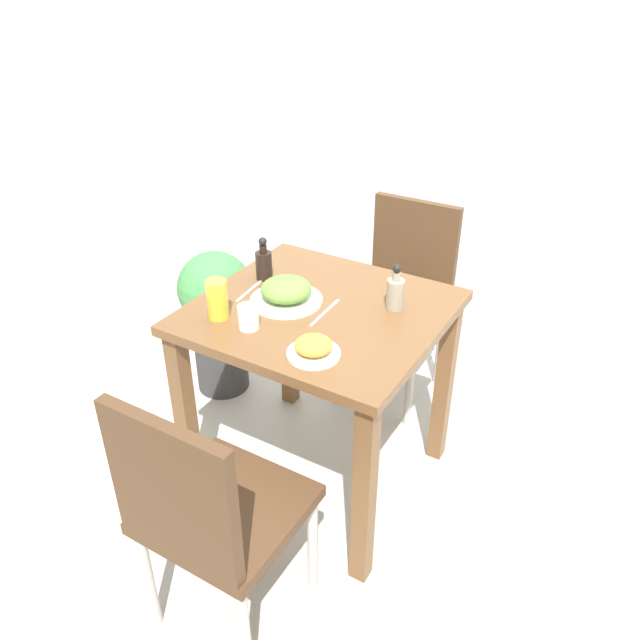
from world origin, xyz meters
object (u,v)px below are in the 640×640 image
object	(u,v)px
chair_far	(401,290)
food_plate	(286,292)
juice_glass	(217,299)
condiment_bottle	(264,263)
drink_cup	(248,317)
sauce_bottle	(395,292)
potted_plant_left	(217,311)
side_plate	(314,348)
chair_near	(207,510)

from	to	relation	value
chair_far	food_plate	xyz separation A→B (m)	(-0.12, -0.75, 0.30)
juice_glass	condiment_bottle	xyz separation A→B (m)	(-0.03, 0.31, -0.01)
food_plate	juice_glass	size ratio (longest dim) A/B	1.88
drink_cup	sauce_bottle	bearing A→B (deg)	45.90
food_plate	potted_plant_left	world-z (taller)	food_plate
side_plate	sauce_bottle	world-z (taller)	sauce_bottle
side_plate	condiment_bottle	xyz separation A→B (m)	(-0.43, 0.35, 0.04)
chair_far	potted_plant_left	size ratio (longest dim) A/B	1.28
food_plate	drink_cup	size ratio (longest dim) A/B	3.12
food_plate	juice_glass	world-z (taller)	juice_glass
juice_glass	side_plate	bearing A→B (deg)	-4.89
chair_far	potted_plant_left	distance (m)	0.84
condiment_bottle	food_plate	bearing A→B (deg)	-32.43
food_plate	drink_cup	xyz separation A→B (m)	(-0.01, -0.21, 0.00)
chair_near	side_plate	distance (m)	0.55
drink_cup	chair_far	bearing A→B (deg)	82.49
food_plate	side_plate	size ratio (longest dim) A/B	1.53
condiment_bottle	chair_near	bearing A→B (deg)	-65.84
food_plate	drink_cup	bearing A→B (deg)	-92.19
chair_far	drink_cup	size ratio (longest dim) A/B	11.03
side_plate	condiment_bottle	distance (m)	0.55
chair_far	drink_cup	world-z (taller)	chair_far
side_plate	drink_cup	distance (m)	0.27
drink_cup	potted_plant_left	world-z (taller)	drink_cup
sauce_bottle	condiment_bottle	distance (m)	0.52
drink_cup	condiment_bottle	distance (m)	0.36
side_plate	drink_cup	world-z (taller)	drink_cup
food_plate	sauce_bottle	size ratio (longest dim) A/B	1.53
chair_near	condiment_bottle	world-z (taller)	condiment_bottle
chair_far	side_plate	world-z (taller)	chair_far
side_plate	juice_glass	size ratio (longest dim) A/B	1.23
sauce_bottle	potted_plant_left	xyz separation A→B (m)	(-0.93, 0.14, -0.42)
chair_far	chair_near	bearing A→B (deg)	-86.98
food_plate	sauce_bottle	world-z (taller)	sauce_bottle
condiment_bottle	sauce_bottle	bearing A→B (deg)	5.18
side_plate	sauce_bottle	bearing A→B (deg)	77.42
chair_far	potted_plant_left	xyz separation A→B (m)	(-0.70, -0.46, -0.09)
chair_far	food_plate	bearing A→B (deg)	-98.98
side_plate	potted_plant_left	distance (m)	1.07
drink_cup	condiment_bottle	size ratio (longest dim) A/B	0.49
condiment_bottle	potted_plant_left	size ratio (longest dim) A/B	0.24
chair_near	food_plate	bearing A→B (deg)	-74.54
drink_cup	juice_glass	bearing A→B (deg)	178.17
food_plate	side_plate	bearing A→B (deg)	-42.94
food_plate	potted_plant_left	distance (m)	0.76
chair_near	potted_plant_left	size ratio (longest dim) A/B	1.28
chair_far	juice_glass	xyz separation A→B (m)	(-0.25, -0.95, 0.33)
side_plate	potted_plant_left	xyz separation A→B (m)	(-0.84, 0.53, -0.38)
chair_near	sauce_bottle	distance (m)	0.93
chair_near	chair_far	size ratio (longest dim) A/B	1.00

